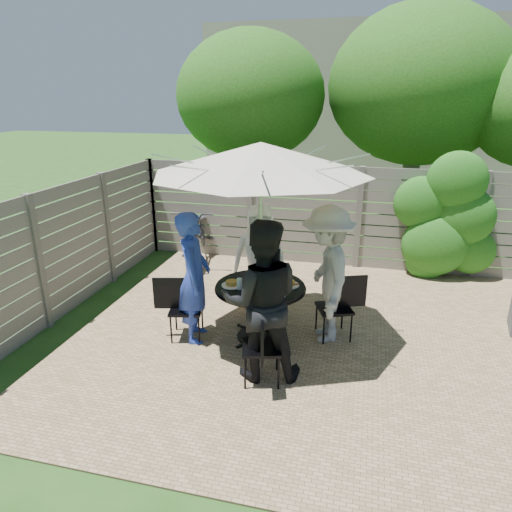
% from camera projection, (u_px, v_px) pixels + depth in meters
% --- Properties ---
extents(backyard_envelope, '(60.00, 60.00, 5.00)m').
position_uv_depth(backyard_envelope, '(373.00, 108.00, 14.20)').
color(backyard_envelope, '#224816').
rests_on(backyard_envelope, ground).
extents(patio_table, '(1.37, 1.37, 0.74)m').
position_uv_depth(patio_table, '(260.00, 302.00, 5.81)').
color(patio_table, black).
rests_on(patio_table, ground).
extents(umbrella, '(3.14, 3.14, 2.51)m').
position_uv_depth(umbrella, '(261.00, 158.00, 5.21)').
color(umbrella, silver).
rests_on(umbrella, ground).
extents(chair_back, '(0.52, 0.69, 0.91)m').
position_uv_depth(chair_back, '(259.00, 289.00, 6.80)').
color(chair_back, black).
rests_on(chair_back, ground).
extents(person_back, '(0.88, 0.68, 1.60)m').
position_uv_depth(person_back, '(260.00, 259.00, 6.50)').
color(person_back, white).
rests_on(person_back, ground).
extents(chair_left, '(0.64, 0.49, 0.85)m').
position_uv_depth(chair_left, '(186.00, 320.00, 5.90)').
color(chair_left, black).
rests_on(chair_left, ground).
extents(person_left, '(0.55, 0.70, 1.70)m').
position_uv_depth(person_left, '(194.00, 278.00, 5.70)').
color(person_left, '#283FB0').
rests_on(person_left, ground).
extents(chair_front, '(0.50, 0.66, 0.86)m').
position_uv_depth(chair_front, '(262.00, 361.00, 4.99)').
color(chair_front, black).
rests_on(chair_front, ground).
extents(person_front, '(1.03, 0.89, 1.83)m').
position_uv_depth(person_front, '(262.00, 301.00, 4.90)').
color(person_front, black).
rests_on(person_front, ground).
extents(chair_right, '(0.66, 0.54, 0.86)m').
position_uv_depth(chair_right, '(335.00, 320.00, 5.91)').
color(chair_right, black).
rests_on(chair_right, ground).
extents(person_right, '(0.92, 1.27, 1.77)m').
position_uv_depth(person_right, '(327.00, 275.00, 5.69)').
color(person_right, '#AEACA9').
rests_on(person_right, ground).
extents(plate_back, '(0.26, 0.26, 0.06)m').
position_uv_depth(plate_back, '(260.00, 273.00, 6.07)').
color(plate_back, white).
rests_on(plate_back, patio_table).
extents(plate_left, '(0.26, 0.26, 0.06)m').
position_uv_depth(plate_left, '(232.00, 284.00, 5.73)').
color(plate_left, white).
rests_on(plate_left, patio_table).
extents(plate_front, '(0.26, 0.26, 0.06)m').
position_uv_depth(plate_front, '(261.00, 296.00, 5.39)').
color(plate_front, white).
rests_on(plate_front, patio_table).
extents(plate_right, '(0.26, 0.26, 0.06)m').
position_uv_depth(plate_right, '(289.00, 284.00, 5.73)').
color(plate_right, white).
rests_on(plate_right, patio_table).
extents(plate_extra, '(0.24, 0.24, 0.06)m').
position_uv_depth(plate_extra, '(276.00, 294.00, 5.45)').
color(plate_extra, white).
rests_on(plate_extra, patio_table).
extents(glass_back, '(0.07, 0.07, 0.14)m').
position_uv_depth(glass_back, '(252.00, 273.00, 5.96)').
color(glass_back, silver).
rests_on(glass_back, patio_table).
extents(glass_left, '(0.07, 0.07, 0.14)m').
position_uv_depth(glass_left, '(239.00, 284.00, 5.61)').
color(glass_left, silver).
rests_on(glass_left, patio_table).
extents(glass_front, '(0.07, 0.07, 0.14)m').
position_uv_depth(glass_front, '(269.00, 289.00, 5.47)').
color(glass_front, silver).
rests_on(glass_front, patio_table).
extents(glass_right, '(0.07, 0.07, 0.14)m').
position_uv_depth(glass_right, '(281.00, 277.00, 5.81)').
color(glass_right, silver).
rests_on(glass_right, patio_table).
extents(syrup_jug, '(0.09, 0.09, 0.16)m').
position_uv_depth(syrup_jug, '(256.00, 278.00, 5.76)').
color(syrup_jug, '#59280C').
rests_on(syrup_jug, patio_table).
extents(coffee_cup, '(0.08, 0.08, 0.12)m').
position_uv_depth(coffee_cup, '(268.00, 275.00, 5.93)').
color(coffee_cup, '#C6B293').
rests_on(coffee_cup, patio_table).
extents(bicycle, '(1.08, 2.19, 1.10)m').
position_uv_depth(bicycle, '(199.00, 234.00, 8.52)').
color(bicycle, '#333338').
rests_on(bicycle, ground).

